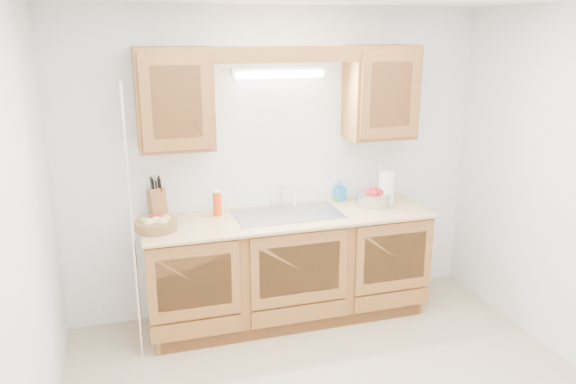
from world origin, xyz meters
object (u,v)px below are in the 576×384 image
object	(u,v)px
paper_towel	(386,187)
apple_bowl	(373,198)
fruit_basket	(156,224)
knife_block	(157,203)

from	to	relation	value
paper_towel	apple_bowl	world-z (taller)	paper_towel
fruit_basket	knife_block	xyz separation A→B (m)	(0.04, 0.27, 0.08)
knife_block	apple_bowl	distance (m)	1.76
fruit_basket	apple_bowl	world-z (taller)	apple_bowl
fruit_basket	apple_bowl	xyz separation A→B (m)	(1.78, 0.08, 0.02)
paper_towel	apple_bowl	size ratio (longest dim) A/B	1.03
knife_block	apple_bowl	world-z (taller)	knife_block
paper_towel	apple_bowl	bearing A→B (deg)	-169.00
fruit_basket	paper_towel	size ratio (longest dim) A/B	1.21
fruit_basket	knife_block	world-z (taller)	knife_block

